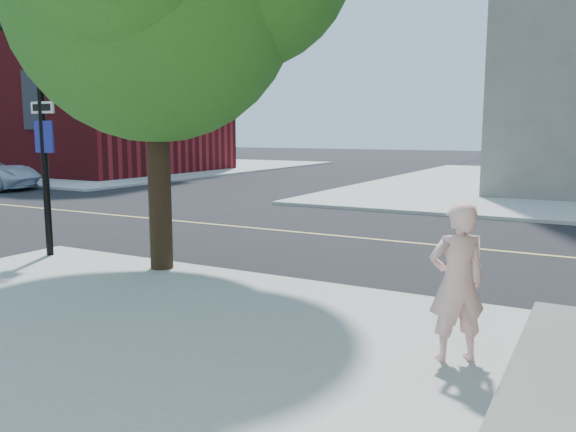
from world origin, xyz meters
The scene contains 6 objects.
ground centered at (0.00, 0.00, 0.00)m, with size 140.00×140.00×0.00m, color black.
road_ew centered at (0.00, 4.50, 0.01)m, with size 140.00×9.00×0.01m, color black.
sidewalk_nw centered at (-23.00, 21.50, 0.06)m, with size 26.00×25.00×0.12m, color #A8A8A5.
church centered at (-20.00, 18.00, 7.18)m, with size 15.20×12.00×14.40m.
office_block centered at (-32.00, 21.98, 9.12)m, with size 12.00×14.08×18.00m.
man_on_phone centered at (7.82, -2.29, 0.97)m, with size 0.62×0.41×1.70m, color beige.
Camera 1 is at (9.11, -8.34, 2.54)m, focal length 36.40 mm.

